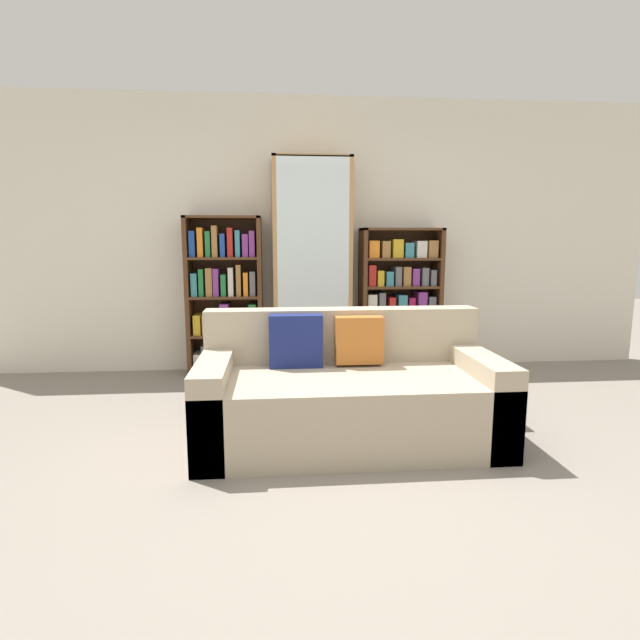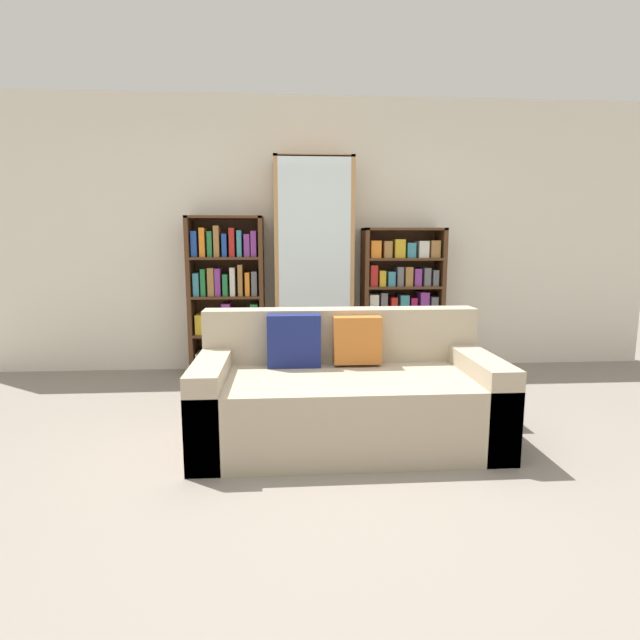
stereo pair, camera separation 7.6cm
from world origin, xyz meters
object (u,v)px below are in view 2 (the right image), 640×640
(wine_bottle, at_px, (380,378))
(couch, at_px, (345,395))
(bookshelf_left, at_px, (227,300))
(display_cabinet, at_px, (314,269))
(bookshelf_right, at_px, (402,303))

(wine_bottle, bearing_deg, couch, -113.98)
(bookshelf_left, bearing_deg, display_cabinet, -1.08)
(couch, xyz_separation_m, bookshelf_right, (0.78, 1.75, 0.39))
(bookshelf_left, bearing_deg, couch, -61.28)
(bookshelf_right, bearing_deg, bookshelf_left, 180.00)
(couch, xyz_separation_m, wine_bottle, (0.42, 0.94, -0.15))
(couch, distance_m, display_cabinet, 1.89)
(display_cabinet, bearing_deg, bookshelf_left, 178.92)
(wine_bottle, bearing_deg, bookshelf_right, 65.90)
(bookshelf_left, height_order, wine_bottle, bookshelf_left)
(bookshelf_left, xyz_separation_m, wine_bottle, (1.37, -0.81, -0.59))
(display_cabinet, height_order, wine_bottle, display_cabinet)
(display_cabinet, relative_size, wine_bottle, 5.99)
(display_cabinet, xyz_separation_m, bookshelf_right, (0.89, 0.02, -0.34))
(bookshelf_right, bearing_deg, wine_bottle, -114.10)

